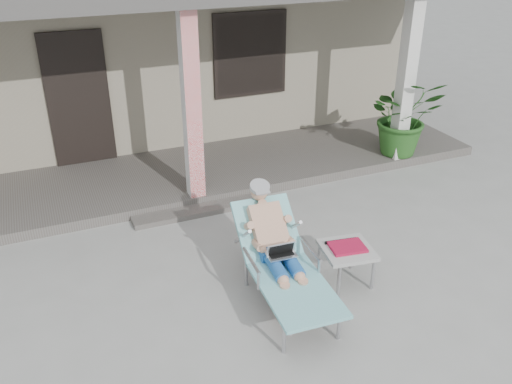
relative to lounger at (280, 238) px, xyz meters
name	(u,v)px	position (x,y,z in m)	size (l,w,h in m)	color
ground	(253,285)	(-0.20, 0.26, -0.72)	(60.00, 60.00, 0.00)	#9E9E99
house	(128,34)	(-0.20, 6.75, 0.94)	(10.40, 5.40, 3.30)	gray
porch_deck	(181,176)	(-0.20, 3.26, -0.65)	(10.00, 2.00, 0.15)	#605B56
porch_step	(203,210)	(-0.20, 2.11, -0.69)	(2.00, 0.30, 0.07)	#605B56
lounger	(280,238)	(0.00, 0.00, 0.00)	(0.78, 1.84, 1.18)	#B7B7BC
side_table	(347,252)	(0.78, -0.10, -0.31)	(0.63, 0.63, 0.49)	#AAAAA5
potted_palm	(404,116)	(3.45, 2.54, 0.08)	(1.18, 1.02, 1.31)	#26591E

